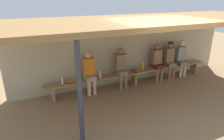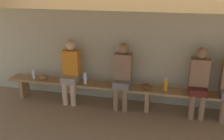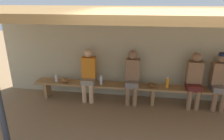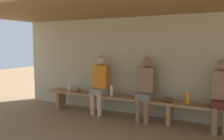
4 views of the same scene
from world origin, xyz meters
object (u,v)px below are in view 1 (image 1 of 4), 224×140
(player_in_white, at_px, (170,58))
(baseball_glove_dark_brown, at_px, (134,70))
(player_rightmost, at_px, (89,71))
(water_bottle_blue, at_px, (62,81))
(baseball_glove_worn, at_px, (69,81))
(player_in_red, at_px, (181,57))
(water_bottle_green, at_px, (143,67))
(player_shirtless_tan, at_px, (121,66))
(bench, at_px, (134,73))
(player_near_post, at_px, (157,61))
(water_bottle_orange, at_px, (100,75))
(support_post, at_px, (80,95))

(player_in_white, bearing_deg, baseball_glove_dark_brown, -179.53)
(player_rightmost, relative_size, water_bottle_blue, 6.46)
(player_rightmost, distance_m, baseball_glove_worn, 0.68)
(water_bottle_blue, bearing_deg, player_in_red, 0.53)
(water_bottle_blue, xyz_separation_m, baseball_glove_dark_brown, (2.43, 0.03, -0.05))
(player_rightmost, xyz_separation_m, water_bottle_green, (1.94, 0.01, -0.14))
(player_in_red, xyz_separation_m, baseball_glove_dark_brown, (-2.04, -0.01, -0.24))
(player_in_white, bearing_deg, player_rightmost, -179.99)
(player_shirtless_tan, bearing_deg, baseball_glove_dark_brown, -1.40)
(bench, distance_m, baseball_glove_dark_brown, 0.12)
(player_rightmost, bearing_deg, player_in_red, 0.01)
(player_in_white, xyz_separation_m, player_near_post, (-0.55, -0.00, -0.02))
(water_bottle_green, bearing_deg, player_in_red, -0.20)
(player_shirtless_tan, xyz_separation_m, water_bottle_orange, (-0.77, -0.05, -0.16))
(baseball_glove_worn, xyz_separation_m, baseball_glove_dark_brown, (2.22, 0.00, 0.00))
(player_shirtless_tan, bearing_deg, bench, -0.34)
(player_near_post, relative_size, water_bottle_blue, 6.46)
(player_in_red, bearing_deg, support_post, -154.90)
(bench, xyz_separation_m, water_bottle_orange, (-1.29, -0.05, 0.19))
(bench, distance_m, player_near_post, 0.99)
(player_shirtless_tan, relative_size, baseball_glove_dark_brown, 5.56)
(support_post, height_order, player_in_red, support_post)
(player_in_white, height_order, player_rightmost, player_in_white)
(player_near_post, xyz_separation_m, player_shirtless_tan, (-1.45, 0.00, 0.00))
(player_near_post, bearing_deg, support_post, -148.34)
(player_near_post, bearing_deg, player_shirtless_tan, 180.00)
(support_post, relative_size, player_in_red, 1.64)
(water_bottle_orange, bearing_deg, baseball_glove_worn, 177.94)
(player_near_post, relative_size, water_bottle_green, 5.11)
(player_rightmost, distance_m, player_near_post, 2.54)
(player_in_white, relative_size, player_rightmost, 1.01)
(support_post, bearing_deg, bench, 40.24)
(player_rightmost, relative_size, baseball_glove_dark_brown, 5.56)
(water_bottle_green, height_order, baseball_glove_dark_brown, water_bottle_green)
(player_rightmost, xyz_separation_m, player_shirtless_tan, (1.09, 0.00, 0.00))
(player_in_white, height_order, player_shirtless_tan, player_in_white)
(bench, xyz_separation_m, water_bottle_blue, (-2.46, -0.04, 0.17))
(baseball_glove_worn, bearing_deg, player_near_post, 50.55)
(water_bottle_orange, bearing_deg, support_post, -120.23)
(water_bottle_blue, xyz_separation_m, baseball_glove_worn, (0.21, 0.02, -0.05))
(support_post, height_order, water_bottle_blue, support_post)
(bench, relative_size, water_bottle_blue, 29.02)
(player_near_post, height_order, water_bottle_blue, player_near_post)
(water_bottle_blue, relative_size, baseball_glove_dark_brown, 0.86)
(water_bottle_orange, bearing_deg, player_shirtless_tan, 3.75)
(water_bottle_green, xyz_separation_m, baseball_glove_dark_brown, (-0.36, -0.02, -0.08))
(player_shirtless_tan, bearing_deg, player_rightmost, 180.00)
(water_bottle_blue, height_order, water_bottle_green, water_bottle_green)
(bench, xyz_separation_m, player_in_red, (2.01, 0.00, 0.36))
(player_in_white, height_order, baseball_glove_worn, player_in_white)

